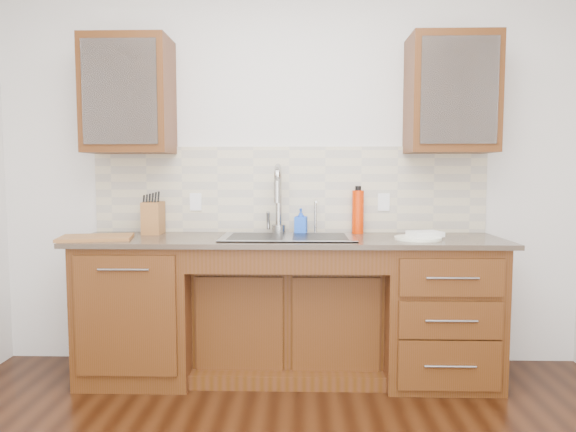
{
  "coord_description": "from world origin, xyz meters",
  "views": [
    {
      "loc": [
        0.08,
        -1.81,
        1.32
      ],
      "look_at": [
        0.0,
        1.4,
        1.05
      ],
      "focal_mm": 32.0,
      "sensor_mm": 36.0,
      "label": 1
    }
  ],
  "objects_px": {
    "soap_bottle": "(301,221)",
    "cutting_board": "(96,238)",
    "water_bottle": "(358,212)",
    "knife_block": "(153,218)",
    "plate": "(418,238)"
  },
  "relations": [
    {
      "from": "soap_bottle",
      "to": "cutting_board",
      "type": "height_order",
      "value": "soap_bottle"
    },
    {
      "from": "water_bottle",
      "to": "knife_block",
      "type": "relative_size",
      "value": 1.35
    },
    {
      "from": "knife_block",
      "to": "plate",
      "type": "bearing_deg",
      "value": -10.27
    },
    {
      "from": "soap_bottle",
      "to": "water_bottle",
      "type": "distance_m",
      "value": 0.39
    },
    {
      "from": "knife_block",
      "to": "water_bottle",
      "type": "bearing_deg",
      "value": 0.41
    },
    {
      "from": "plate",
      "to": "soap_bottle",
      "type": "bearing_deg",
      "value": 159.66
    },
    {
      "from": "plate",
      "to": "water_bottle",
      "type": "bearing_deg",
      "value": 137.38
    },
    {
      "from": "soap_bottle",
      "to": "cutting_board",
      "type": "xyz_separation_m",
      "value": [
        -1.27,
        -0.3,
        -0.08
      ]
    },
    {
      "from": "soap_bottle",
      "to": "knife_block",
      "type": "distance_m",
      "value": 1.0
    },
    {
      "from": "knife_block",
      "to": "cutting_board",
      "type": "distance_m",
      "value": 0.42
    },
    {
      "from": "knife_block",
      "to": "cutting_board",
      "type": "relative_size",
      "value": 0.5
    },
    {
      "from": "water_bottle",
      "to": "plate",
      "type": "relative_size",
      "value": 1.02
    },
    {
      "from": "cutting_board",
      "to": "soap_bottle",
      "type": "bearing_deg",
      "value": 13.44
    },
    {
      "from": "plate",
      "to": "knife_block",
      "type": "distance_m",
      "value": 1.74
    },
    {
      "from": "soap_bottle",
      "to": "plate",
      "type": "xyz_separation_m",
      "value": [
        0.72,
        -0.27,
        -0.08
      ]
    }
  ]
}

